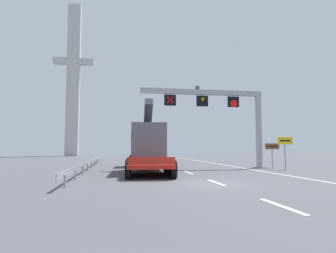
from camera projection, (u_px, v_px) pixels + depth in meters
ground at (213, 183)px, 14.99m from camera, size 112.00×112.00×0.00m
lane_markings at (157, 161)px, 40.12m from camera, size 0.20×65.59×0.01m
edge_line_right at (236, 167)px, 27.81m from camera, size 0.20×63.00×0.01m
overhead_lane_gantry at (219, 105)px, 26.22m from camera, size 11.35×0.90×7.35m
heavy_haul_truck_red at (146, 146)px, 24.51m from camera, size 3.63×14.16×5.30m
exit_sign_yellow at (285, 145)px, 24.40m from camera, size 1.36×0.15×2.73m
tourist_info_sign_brown at (272, 149)px, 26.28m from camera, size 1.37×0.15×2.23m
guardrail_left at (89, 163)px, 24.52m from camera, size 0.13×25.71×0.76m
bridge_pylon_distant at (73, 78)px, 66.46m from camera, size 9.00×2.00×34.91m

